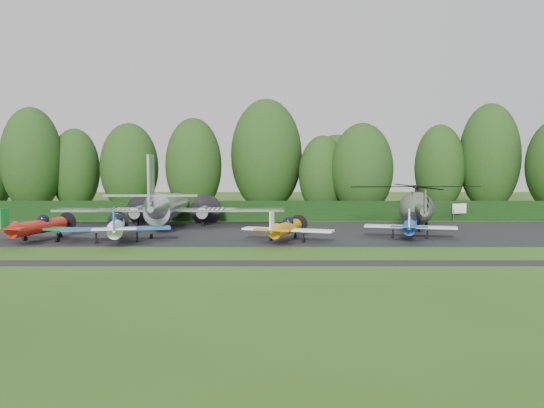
{
  "coord_description": "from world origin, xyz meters",
  "views": [
    {
      "loc": [
        5.87,
        -42.27,
        6.17
      ],
      "look_at": [
        5.85,
        9.81,
        2.5
      ],
      "focal_mm": 40.0,
      "sensor_mm": 36.0,
      "label": 1
    }
  ],
  "objects_px": {
    "light_plane_orange": "(286,228)",
    "sign_board": "(466,209)",
    "transport_plane": "(167,207)",
    "light_plane_white": "(117,227)",
    "light_plane_blue": "(410,225)",
    "light_plane_red": "(38,227)",
    "helicopter": "(416,205)"
  },
  "relations": [
    {
      "from": "light_plane_orange",
      "to": "sign_board",
      "type": "bearing_deg",
      "value": 23.62
    },
    {
      "from": "transport_plane",
      "to": "light_plane_red",
      "type": "relative_size",
      "value": 2.69
    },
    {
      "from": "transport_plane",
      "to": "light_plane_white",
      "type": "bearing_deg",
      "value": -99.49
    },
    {
      "from": "light_plane_orange",
      "to": "sign_board",
      "type": "xyz_separation_m",
      "value": [
        19.08,
        16.97,
        0.1
      ]
    },
    {
      "from": "sign_board",
      "to": "transport_plane",
      "type": "bearing_deg",
      "value": -150.33
    },
    {
      "from": "transport_plane",
      "to": "light_plane_white",
      "type": "height_order",
      "value": "transport_plane"
    },
    {
      "from": "light_plane_red",
      "to": "light_plane_orange",
      "type": "height_order",
      "value": "light_plane_red"
    },
    {
      "from": "helicopter",
      "to": "light_plane_orange",
      "type": "bearing_deg",
      "value": -149.14
    },
    {
      "from": "light_plane_white",
      "to": "helicopter",
      "type": "bearing_deg",
      "value": 35.21
    },
    {
      "from": "transport_plane",
      "to": "light_plane_blue",
      "type": "relative_size",
      "value": 2.87
    },
    {
      "from": "light_plane_red",
      "to": "sign_board",
      "type": "relative_size",
      "value": 2.49
    },
    {
      "from": "light_plane_blue",
      "to": "sign_board",
      "type": "height_order",
      "value": "light_plane_blue"
    },
    {
      "from": "light_plane_white",
      "to": "light_plane_blue",
      "type": "xyz_separation_m",
      "value": [
        22.54,
        2.45,
        -0.13
      ]
    },
    {
      "from": "light_plane_blue",
      "to": "light_plane_orange",
      "type": "bearing_deg",
      "value": 177.03
    },
    {
      "from": "transport_plane",
      "to": "sign_board",
      "type": "relative_size",
      "value": 6.7
    },
    {
      "from": "transport_plane",
      "to": "light_plane_white",
      "type": "xyz_separation_m",
      "value": [
        -1.93,
        -10.88,
        -0.66
      ]
    },
    {
      "from": "helicopter",
      "to": "sign_board",
      "type": "distance_m",
      "value": 9.72
    },
    {
      "from": "light_plane_white",
      "to": "sign_board",
      "type": "height_order",
      "value": "light_plane_white"
    },
    {
      "from": "light_plane_blue",
      "to": "helicopter",
      "type": "height_order",
      "value": "helicopter"
    },
    {
      "from": "light_plane_orange",
      "to": "helicopter",
      "type": "xyz_separation_m",
      "value": [
        12.27,
        10.09,
        1.0
      ]
    },
    {
      "from": "light_plane_white",
      "to": "sign_board",
      "type": "relative_size",
      "value": 2.6
    },
    {
      "from": "light_plane_white",
      "to": "light_plane_orange",
      "type": "relative_size",
      "value": 1.14
    },
    {
      "from": "transport_plane",
      "to": "light_plane_blue",
      "type": "height_order",
      "value": "transport_plane"
    },
    {
      "from": "light_plane_blue",
      "to": "helicopter",
      "type": "distance_m",
      "value": 8.56
    },
    {
      "from": "light_plane_red",
      "to": "light_plane_blue",
      "type": "xyz_separation_m",
      "value": [
        28.67,
        1.77,
        -0.08
      ]
    },
    {
      "from": "transport_plane",
      "to": "sign_board",
      "type": "height_order",
      "value": "transport_plane"
    },
    {
      "from": "light_plane_red",
      "to": "helicopter",
      "type": "relative_size",
      "value": 0.56
    },
    {
      "from": "light_plane_white",
      "to": "light_plane_orange",
      "type": "bearing_deg",
      "value": 14.52
    },
    {
      "from": "transport_plane",
      "to": "helicopter",
      "type": "bearing_deg",
      "value": -0.11
    },
    {
      "from": "light_plane_white",
      "to": "transport_plane",
      "type": "bearing_deg",
      "value": 92.13
    },
    {
      "from": "transport_plane",
      "to": "light_plane_red",
      "type": "distance_m",
      "value": 13.02
    },
    {
      "from": "light_plane_white",
      "to": "sign_board",
      "type": "distance_m",
      "value": 36.27
    }
  ]
}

